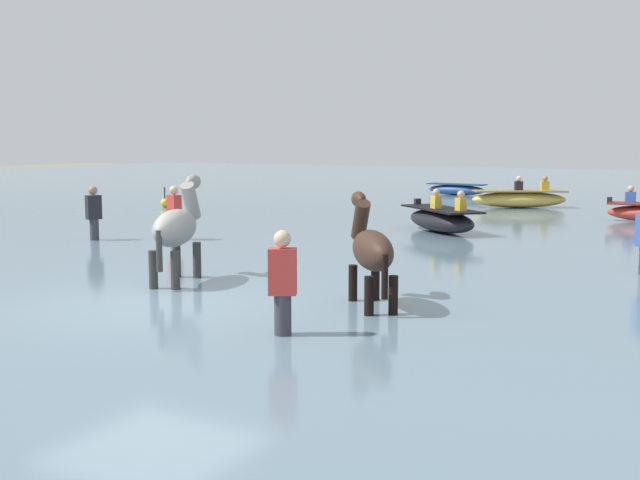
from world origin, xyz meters
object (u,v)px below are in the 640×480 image
at_px(boat_far_offshore, 456,189).
at_px(boat_far_inshore, 441,219).
at_px(horse_lead_grey, 177,231).
at_px(horse_trailing_dark_bay, 371,253).
at_px(person_wading_close, 283,296).
at_px(person_wading_mid, 174,219).
at_px(boat_near_port, 519,199).
at_px(person_spectator_far, 94,220).
at_px(channel_buoy, 165,203).

distance_m(boat_far_offshore, boat_far_inshore, 13.24).
height_order(horse_lead_grey, boat_far_offshore, horse_lead_grey).
xyz_separation_m(horse_trailing_dark_bay, person_wading_close, (-0.24, -1.93, -0.27)).
relative_size(horse_trailing_dark_bay, person_wading_mid, 1.18).
relative_size(boat_near_port, person_wading_close, 1.98).
height_order(boat_far_offshore, person_spectator_far, person_spectator_far).
relative_size(horse_trailing_dark_bay, channel_buoy, 2.86).
bearing_deg(boat_near_port, channel_buoy, -152.60).
bearing_deg(person_wading_close, boat_near_port, 95.85).
xyz_separation_m(boat_near_port, person_wading_close, (1.90, -18.51, 0.17)).
relative_size(horse_lead_grey, person_wading_mid, 1.28).
distance_m(horse_trailing_dark_bay, person_wading_mid, 8.18).
bearing_deg(horse_lead_grey, boat_far_offshore, 96.64).
xyz_separation_m(horse_trailing_dark_bay, boat_far_offshore, (-5.93, 21.43, -0.50)).
bearing_deg(person_spectator_far, boat_far_inshore, 39.64).
distance_m(horse_lead_grey, person_wading_mid, 5.44).
xyz_separation_m(horse_lead_grey, person_wading_close, (3.22, -2.12, -0.36)).
distance_m(person_wading_mid, person_wading_close, 9.18).
bearing_deg(person_wading_mid, horse_trailing_dark_bay, -32.56).
bearing_deg(boat_far_offshore, channel_buoy, -123.25).
bearing_deg(horse_lead_grey, boat_near_port, 85.38).
relative_size(person_spectator_far, channel_buoy, 2.42).
xyz_separation_m(boat_far_inshore, person_wading_close, (1.86, -10.68, 0.16)).
distance_m(boat_far_inshore, person_spectator_far, 8.25).
height_order(horse_trailing_dark_bay, person_wading_mid, horse_trailing_dark_bay).
relative_size(boat_near_port, channel_buoy, 4.80).
bearing_deg(person_wading_close, person_spectator_far, 146.60).
bearing_deg(channel_buoy, horse_lead_grey, -49.76).
distance_m(boat_far_inshore, person_wading_mid, 6.47).
relative_size(horse_trailing_dark_bay, boat_far_offshore, 0.75).
xyz_separation_m(boat_far_inshore, person_wading_mid, (-4.79, -4.35, 0.16)).
xyz_separation_m(boat_far_inshore, person_spectator_far, (-6.35, -5.26, 0.16)).
distance_m(horse_trailing_dark_bay, boat_near_port, 16.73).
height_order(boat_far_inshore, channel_buoy, boat_far_inshore).
relative_size(boat_near_port, boat_far_offshore, 1.25).
relative_size(boat_far_offshore, person_spectator_far, 1.58).
bearing_deg(boat_far_inshore, channel_buoy, 167.45).
bearing_deg(horse_trailing_dark_bay, boat_far_inshore, 103.51).
xyz_separation_m(person_spectator_far, person_wading_close, (8.21, -5.42, 0.00)).
bearing_deg(person_spectator_far, horse_lead_grey, -33.40).
distance_m(person_wading_mid, person_spectator_far, 1.81).
bearing_deg(boat_near_port, person_spectator_far, -115.75).
bearing_deg(horse_lead_grey, person_wading_mid, 129.24).
relative_size(horse_lead_grey, boat_far_offshore, 0.81).
bearing_deg(boat_far_inshore, horse_lead_grey, -99.02).
bearing_deg(horse_lead_grey, boat_far_inshore, 80.98).
xyz_separation_m(boat_far_offshore, boat_far_inshore, (3.83, -12.68, 0.07)).
distance_m(boat_near_port, person_wading_close, 18.61).
xyz_separation_m(person_wading_mid, person_spectator_far, (-1.56, -0.91, 0.00)).
distance_m(person_wading_close, channel_buoy, 18.04).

